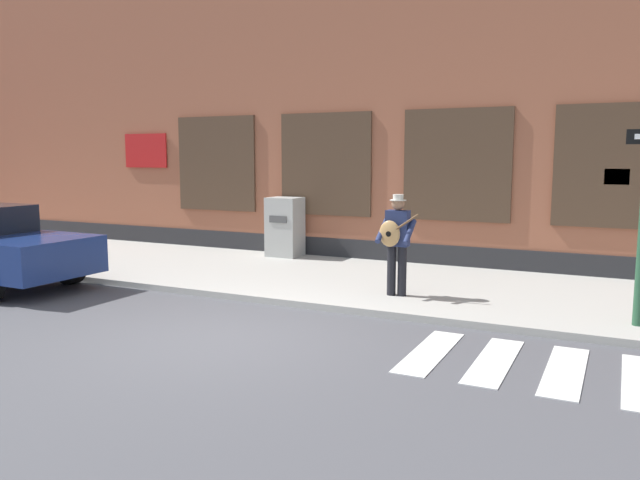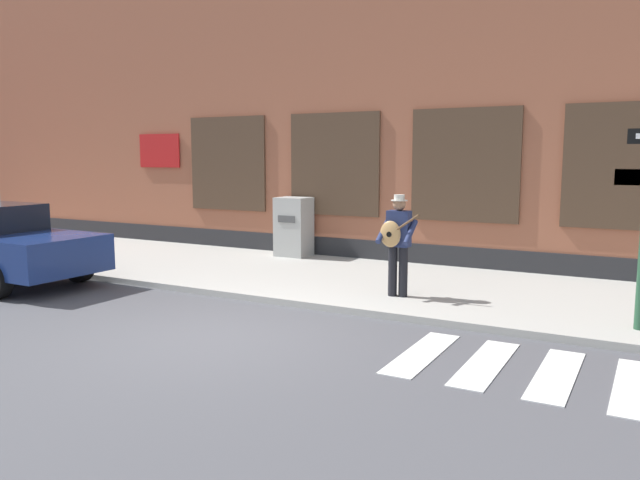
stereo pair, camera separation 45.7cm
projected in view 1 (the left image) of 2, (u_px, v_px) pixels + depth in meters
The scene contains 5 objects.
ground_plane at pixel (224, 339), 8.45m from camera, with size 160.00×160.00×0.00m, color #4C4C51.
sidewalk at pixel (347, 280), 12.16m from camera, with size 28.00×4.44×0.12m.
building_backdrop at pixel (417, 64), 15.29m from camera, with size 28.00×4.06×9.42m.
busker at pixel (396, 239), 10.43m from camera, with size 0.71×0.52×1.71m.
utility_box at pixel (285, 227), 14.67m from camera, with size 0.76×0.65×1.39m.
Camera 1 is at (4.78, -6.79, 2.45)m, focal length 35.00 mm.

